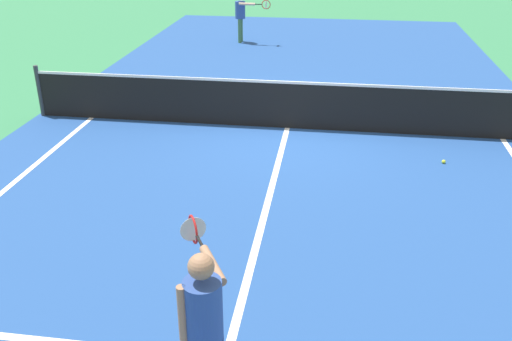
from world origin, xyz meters
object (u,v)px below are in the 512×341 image
at_px(tennis_ball_near_net, 444,162).
at_px(net, 288,104).
at_px(player_far, 241,12).
at_px(player_near, 203,314).

bearing_deg(tennis_ball_near_net, net, 155.01).
relative_size(player_far, tennis_ball_near_net, 23.29).
xyz_separation_m(net, tennis_ball_near_net, (2.82, -1.31, -0.46)).
height_order(net, player_near, player_near).
bearing_deg(player_near, net, 89.43).
bearing_deg(player_near, player_far, 98.44).
bearing_deg(net, tennis_ball_near_net, -24.99).
xyz_separation_m(player_near, player_far, (-2.15, 14.48, -0.03)).
distance_m(player_near, tennis_ball_near_net, 6.36).
bearing_deg(tennis_ball_near_net, player_far, 119.55).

